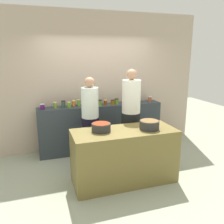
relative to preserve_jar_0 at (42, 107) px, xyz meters
The scene contains 21 objects.
ground 1.95m from the preserve_jar_0, 40.93° to the right, with size 12.00×12.00×0.00m, color #9BA28A.
storefront_wall 1.35m from the preserve_jar_0, 17.71° to the left, with size 4.80×0.12×3.00m, color #B9A38E.
display_shelf 1.35m from the preserve_jar_0, ahead, with size 2.70×0.36×1.03m, color #30383D.
prep_table 1.94m from the preserve_jar_0, 48.05° to the right, with size 1.70×0.70×0.90m, color brown.
preserve_jar_0 is the anchor object (origin of this frame).
preserve_jar_1 0.25m from the preserve_jar_0, ahead, with size 0.07×0.07×0.13m.
preserve_jar_2 0.42m from the preserve_jar_0, ahead, with size 0.09×0.09×0.14m.
preserve_jar_3 0.52m from the preserve_jar_0, ahead, with size 0.07×0.07×0.12m.
preserve_jar_4 0.64m from the preserve_jar_0, ahead, with size 0.07×0.07×0.12m.
preserve_jar_5 0.74m from the preserve_jar_0, ahead, with size 0.07×0.07×0.14m.
preserve_jar_6 1.06m from the preserve_jar_0, ahead, with size 0.09×0.09×0.13m.
preserve_jar_7 1.17m from the preserve_jar_0, ahead, with size 0.09×0.09×0.13m.
preserve_jar_8 1.32m from the preserve_jar_0, ahead, with size 0.08×0.08×0.11m.
preserve_jar_9 1.47m from the preserve_jar_0, ahead, with size 0.08×0.08×0.10m.
preserve_jar_10 1.57m from the preserve_jar_0, ahead, with size 0.09×0.09×0.12m.
preserve_jar_11 2.12m from the preserve_jar_0, ahead, with size 0.08×0.08×0.12m.
preserve_jar_12 2.38m from the preserve_jar_0, ahead, with size 0.09×0.09×0.12m.
cooking_pot_left 1.55m from the preserve_jar_0, 56.46° to the right, with size 0.31×0.31×0.13m.
cooking_pot_center 2.17m from the preserve_jar_0, 41.31° to the right, with size 0.32×0.32×0.15m.
cook_with_tongs 1.05m from the preserve_jar_0, 32.02° to the right, with size 0.33×0.33×1.69m.
cook_in_cap 1.77m from the preserve_jar_0, 24.43° to the right, with size 0.36×0.36×1.84m.
Camera 1 is at (-1.30, -3.64, 2.10)m, focal length 37.31 mm.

